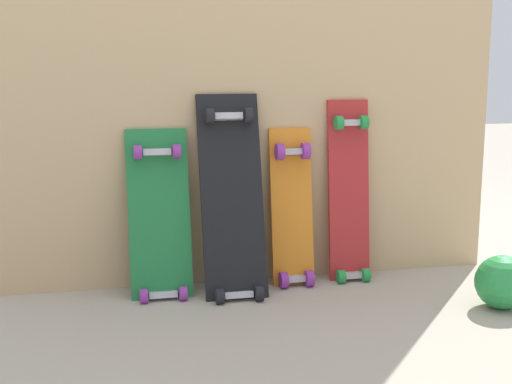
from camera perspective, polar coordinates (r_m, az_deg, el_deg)
The scene contains 7 objects.
ground_plane at distance 2.83m, azimuth -0.30°, elevation -7.31°, with size 12.00×12.00×0.00m, color #A89E8E.
plywood_wall_panel at distance 2.76m, azimuth -0.63°, elevation 11.35°, with size 2.00×0.04×1.81m, color tan.
skateboard_green at distance 2.66m, azimuth -7.72°, elevation -2.49°, with size 0.23×0.22×0.69m.
skateboard_black at distance 2.65m, azimuth -1.89°, elevation -1.05°, with size 0.23×0.29×0.81m.
skateboard_orange at distance 2.78m, azimuth 2.93°, elevation -1.85°, with size 0.17×0.17×0.67m.
skateboard_red at distance 2.85m, azimuth 7.47°, elevation -0.57°, with size 0.17×0.15×0.78m.
rubber_ball at distance 2.68m, azimuth 19.11°, elevation -6.83°, with size 0.19×0.19×0.19m, color #268C3F.
Camera 1 is at (-0.56, -2.63, 0.88)m, focal length 49.97 mm.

